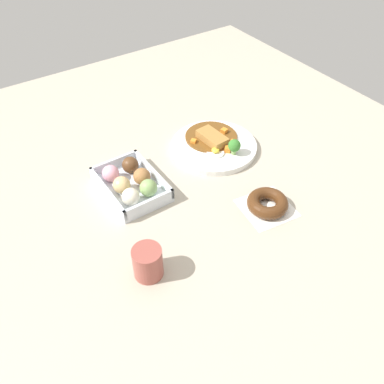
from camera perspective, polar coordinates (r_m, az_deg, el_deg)
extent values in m
plane|color=#B2A893|center=(1.18, -1.38, 2.21)|extent=(1.60, 1.60, 0.00)
cylinder|color=white|center=(1.28, 3.05, 6.34)|extent=(0.26, 0.26, 0.02)
cylinder|color=brown|center=(1.30, 2.67, 7.69)|extent=(0.16, 0.16, 0.01)
cube|color=#A87538|center=(1.27, 2.82, 7.54)|extent=(0.10, 0.06, 0.02)
cylinder|color=white|center=(1.23, 3.27, 5.47)|extent=(0.05, 0.05, 0.00)
ellipsoid|color=yellow|center=(1.23, 3.28, 5.81)|extent=(0.02, 0.02, 0.01)
cylinder|color=#8CB766|center=(1.23, 5.83, 5.61)|extent=(0.01, 0.01, 0.02)
sphere|color=#387A2D|center=(1.22, 5.90, 6.44)|extent=(0.04, 0.04, 0.04)
cube|color=orange|center=(1.27, 0.20, 6.98)|extent=(0.02, 0.02, 0.02)
cube|color=orange|center=(1.31, 4.47, 8.38)|extent=(0.02, 0.02, 0.02)
cube|color=orange|center=(1.27, 5.67, 6.91)|extent=(0.02, 0.02, 0.01)
cube|color=orange|center=(1.24, 5.09, 5.81)|extent=(0.02, 0.02, 0.02)
cube|color=silver|center=(1.15, -8.39, 0.51)|extent=(0.21, 0.15, 0.01)
cube|color=silver|center=(1.06, -5.97, -1.72)|extent=(0.01, 0.15, 0.03)
cube|color=silver|center=(1.20, -10.74, 3.95)|extent=(0.01, 0.15, 0.03)
cube|color=silver|center=(1.15, -5.42, 2.61)|extent=(0.21, 0.01, 0.03)
cube|color=silver|center=(1.11, -11.68, -0.08)|extent=(0.21, 0.01, 0.03)
sphere|color=#84A860|center=(1.10, -6.06, 0.59)|extent=(0.05, 0.05, 0.05)
sphere|color=#9E6B3D|center=(1.13, -6.97, 2.16)|extent=(0.05, 0.05, 0.05)
sphere|color=brown|center=(1.18, -8.56, 3.74)|extent=(0.05, 0.05, 0.05)
sphere|color=#EFE5C6|center=(1.08, -8.50, -0.66)|extent=(0.05, 0.05, 0.05)
sphere|color=#DBB77A|center=(1.12, -9.74, 0.98)|extent=(0.05, 0.05, 0.05)
sphere|color=pink|center=(1.16, -11.23, 2.54)|extent=(0.05, 0.05, 0.05)
cube|color=white|center=(1.10, 10.33, -2.18)|extent=(0.15, 0.15, 0.00)
torus|color=#4C2B14|center=(1.09, 10.44, -1.52)|extent=(0.11, 0.11, 0.03)
cylinder|color=#9E4C42|center=(0.93, -6.16, -9.69)|extent=(0.07, 0.07, 0.08)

